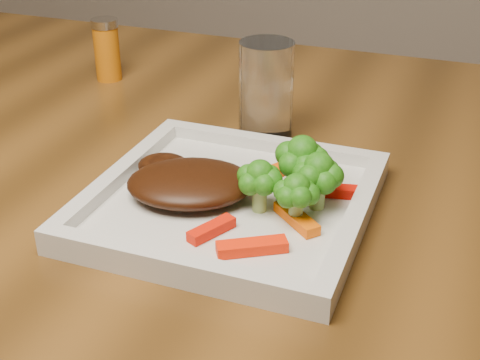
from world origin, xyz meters
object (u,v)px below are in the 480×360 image
(plate, at_px, (231,205))
(spice_shaker, at_px, (107,50))
(steak, at_px, (191,183))
(drinking_glass, at_px, (266,91))
(dining_table, at_px, (84,346))

(plate, height_order, spice_shaker, spice_shaker)
(steak, bearing_deg, plate, 8.54)
(drinking_glass, bearing_deg, plate, -82.11)
(plate, bearing_deg, drinking_glass, 97.89)
(plate, distance_m, spice_shaker, 0.43)
(spice_shaker, relative_size, drinking_glass, 0.77)
(spice_shaker, bearing_deg, steak, -47.95)
(steak, height_order, drinking_glass, drinking_glass)
(steak, height_order, spice_shaker, spice_shaker)
(plate, distance_m, drinking_glass, 0.19)
(dining_table, xyz_separation_m, steak, (0.25, -0.12, 0.40))
(spice_shaker, bearing_deg, drinking_glass, -21.52)
(steak, relative_size, spice_shaker, 1.39)
(steak, distance_m, spice_shaker, 0.41)
(dining_table, height_order, steak, steak)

